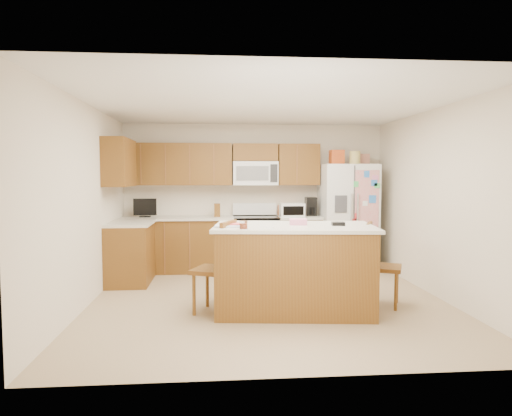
{
  "coord_description": "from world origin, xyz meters",
  "views": [
    {
      "loc": [
        -0.64,
        -5.73,
        1.6
      ],
      "look_at": [
        -0.13,
        0.35,
        1.17
      ],
      "focal_mm": 32.0,
      "sensor_mm": 36.0,
      "label": 1
    }
  ],
  "objects": [
    {
      "name": "windsor_chair_back",
      "position": [
        0.29,
        0.29,
        0.47
      ],
      "size": [
        0.52,
        0.5,
        1.0
      ],
      "color": "brown",
      "rests_on": "ground"
    },
    {
      "name": "cabinetry",
      "position": [
        -0.98,
        1.79,
        0.91
      ],
      "size": [
        3.36,
        1.56,
        2.15
      ],
      "color": "brown",
      "rests_on": "ground"
    },
    {
      "name": "refrigerator",
      "position": [
        1.57,
        1.87,
        0.92
      ],
      "size": [
        0.9,
        0.79,
        2.04
      ],
      "color": "white",
      "rests_on": "ground"
    },
    {
      "name": "windsor_chair_right",
      "position": [
        1.37,
        -0.31,
        0.49
      ],
      "size": [
        0.56,
        0.58,
        1.03
      ],
      "color": "brown",
      "rests_on": "ground"
    },
    {
      "name": "room_shell",
      "position": [
        0.0,
        0.0,
        1.44
      ],
      "size": [
        4.6,
        4.6,
        2.52
      ],
      "color": "beige",
      "rests_on": "ground"
    },
    {
      "name": "stove",
      "position": [
        0.0,
        1.94,
        0.47
      ],
      "size": [
        0.76,
        0.65,
        1.13
      ],
      "color": "black",
      "rests_on": "ground"
    },
    {
      "name": "ground",
      "position": [
        0.0,
        0.0,
        0.0
      ],
      "size": [
        4.5,
        4.5,
        0.0
      ],
      "primitive_type": "plane",
      "color": "tan",
      "rests_on": "ground"
    },
    {
      "name": "island",
      "position": [
        0.26,
        -0.44,
        0.52
      ],
      "size": [
        1.97,
        1.28,
        1.11
      ],
      "color": "brown",
      "rests_on": "ground"
    },
    {
      "name": "windsor_chair_left",
      "position": [
        -0.67,
        -0.44,
        0.51
      ],
      "size": [
        0.59,
        0.6,
        1.08
      ],
      "color": "brown",
      "rests_on": "ground"
    }
  ]
}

